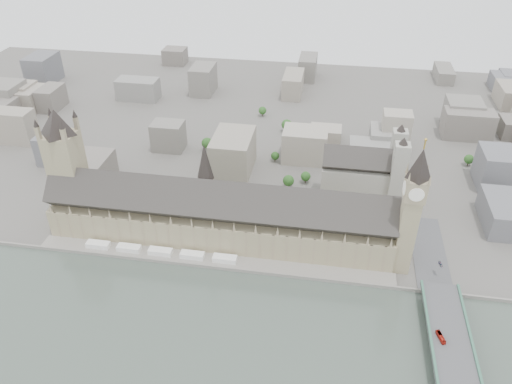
% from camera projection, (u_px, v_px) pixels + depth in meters
% --- Properties ---
extents(ground, '(900.00, 900.00, 0.00)m').
position_uv_depth(ground, '(214.00, 255.00, 380.05)').
color(ground, '#595651').
rests_on(ground, ground).
extents(embankment_wall, '(600.00, 1.50, 3.00)m').
position_uv_depth(embankment_wall, '(209.00, 267.00, 366.88)').
color(embankment_wall, gray).
rests_on(embankment_wall, ground).
extents(river_terrace, '(270.00, 15.00, 2.00)m').
position_uv_depth(river_terrace, '(212.00, 261.00, 373.33)').
color(river_terrace, gray).
rests_on(river_terrace, ground).
extents(terrace_tents, '(118.00, 7.00, 4.00)m').
position_uv_depth(terrace_tents, '(160.00, 252.00, 377.57)').
color(terrace_tents, white).
rests_on(terrace_tents, river_terrace).
extents(palace_of_westminster, '(265.00, 40.73, 55.44)m').
position_uv_depth(palace_of_westminster, '(219.00, 216.00, 383.77)').
color(palace_of_westminster, gray).
rests_on(palace_of_westminster, ground).
extents(elizabeth_tower, '(17.00, 17.00, 107.50)m').
position_uv_depth(elizabeth_tower, '(412.00, 204.00, 335.75)').
color(elizabeth_tower, gray).
rests_on(elizabeth_tower, ground).
extents(victoria_tower, '(30.00, 30.00, 100.00)m').
position_uv_depth(victoria_tower, '(66.00, 163.00, 387.77)').
color(victoria_tower, gray).
rests_on(victoria_tower, ground).
extents(central_tower, '(13.00, 13.00, 48.00)m').
position_uv_depth(central_tower, '(206.00, 172.00, 370.93)').
color(central_tower, tan).
rests_on(central_tower, ground).
extents(westminster_bridge, '(25.00, 325.00, 10.25)m').
position_uv_depth(westminster_bridge, '(456.00, 379.00, 283.00)').
color(westminster_bridge, '#474749').
rests_on(westminster_bridge, ground).
extents(westminster_abbey, '(68.00, 36.00, 64.00)m').
position_uv_depth(westminster_abbey, '(364.00, 175.00, 429.26)').
color(westminster_abbey, '#9F9C8F').
rests_on(westminster_abbey, ground).
extents(city_skyline_inland, '(720.00, 360.00, 38.00)m').
position_uv_depth(city_skyline_inland, '(263.00, 104.00, 571.31)').
color(city_skyline_inland, gray).
rests_on(city_skyline_inland, ground).
extents(park_trees, '(110.00, 30.00, 15.00)m').
position_uv_depth(park_trees, '(219.00, 202.00, 426.69)').
color(park_trees, '#264E1C').
rests_on(park_trees, ground).
extents(red_bus_north, '(5.10, 10.30, 2.80)m').
position_uv_depth(red_bus_north, '(441.00, 337.00, 299.77)').
color(red_bus_north, red).
rests_on(red_bus_north, westminster_bridge).
extents(car_approach, '(3.15, 5.58, 1.53)m').
position_uv_depth(car_approach, '(440.00, 264.00, 355.22)').
color(car_approach, gray).
rests_on(car_approach, westminster_bridge).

